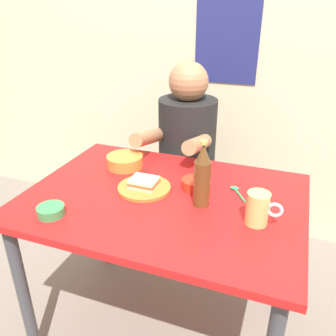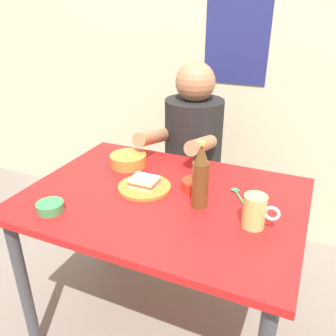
# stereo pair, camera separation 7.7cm
# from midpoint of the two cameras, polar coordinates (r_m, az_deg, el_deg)

# --- Properties ---
(ground_plane) EXTENTS (6.00, 6.00, 0.00)m
(ground_plane) POSITION_cam_midpoint_polar(r_m,az_deg,el_deg) (1.90, 0.60, -24.22)
(ground_plane) COLOR slate
(wall_back) EXTENTS (4.40, 0.09, 2.60)m
(wall_back) POSITION_cam_midpoint_polar(r_m,az_deg,el_deg) (2.23, 12.29, 21.24)
(wall_back) COLOR beige
(wall_back) RESTS_ON ground
(dining_table) EXTENTS (1.10, 0.80, 0.74)m
(dining_table) POSITION_cam_midpoint_polar(r_m,az_deg,el_deg) (1.46, 0.71, -7.65)
(dining_table) COLOR red
(dining_table) RESTS_ON ground
(stool) EXTENTS (0.34, 0.34, 0.45)m
(stool) POSITION_cam_midpoint_polar(r_m,az_deg,el_deg) (2.15, 4.84, -5.26)
(stool) COLOR #4C4C51
(stool) RESTS_ON ground
(person_seated) EXTENTS (0.33, 0.56, 0.72)m
(person_seated) POSITION_cam_midpoint_polar(r_m,az_deg,el_deg) (1.96, 5.18, 5.10)
(person_seated) COLOR black
(person_seated) RESTS_ON stool
(plate_orange) EXTENTS (0.22, 0.22, 0.01)m
(plate_orange) POSITION_cam_midpoint_polar(r_m,az_deg,el_deg) (1.46, -2.35, -3.14)
(plate_orange) COLOR orange
(plate_orange) RESTS_ON dining_table
(sandwich) EXTENTS (0.11, 0.09, 0.04)m
(sandwich) POSITION_cam_midpoint_polar(r_m,az_deg,el_deg) (1.45, -2.37, -2.28)
(sandwich) COLOR beige
(sandwich) RESTS_ON plate_orange
(beer_mug) EXTENTS (0.13, 0.08, 0.12)m
(beer_mug) POSITION_cam_midpoint_polar(r_m,az_deg,el_deg) (1.25, 15.69, -6.82)
(beer_mug) COLOR #D1BC66
(beer_mug) RESTS_ON dining_table
(beer_bottle) EXTENTS (0.06, 0.06, 0.26)m
(beer_bottle) POSITION_cam_midpoint_polar(r_m,az_deg,el_deg) (1.30, 6.99, -1.63)
(beer_bottle) COLOR #593819
(beer_bottle) RESTS_ON dining_table
(sauce_bowl_chili) EXTENTS (0.11, 0.11, 0.04)m
(sauce_bowl_chili) POSITION_cam_midpoint_polar(r_m,az_deg,el_deg) (1.46, 5.91, -2.61)
(sauce_bowl_chili) COLOR red
(sauce_bowl_chili) RESTS_ON dining_table
(soup_bowl_orange) EXTENTS (0.17, 0.17, 0.05)m
(soup_bowl_orange) POSITION_cam_midpoint_polar(r_m,az_deg,el_deg) (1.66, -5.18, 1.36)
(soup_bowl_orange) COLOR orange
(soup_bowl_orange) RESTS_ON dining_table
(dip_bowl_green) EXTENTS (0.10, 0.10, 0.03)m
(dip_bowl_green) POSITION_cam_midpoint_polar(r_m,az_deg,el_deg) (1.36, -17.07, -6.03)
(dip_bowl_green) COLOR #388C4C
(dip_bowl_green) RESTS_ON dining_table
(spoon) EXTENTS (0.08, 0.11, 0.01)m
(spoon) POSITION_cam_midpoint_polar(r_m,az_deg,el_deg) (1.46, 12.61, -3.98)
(spoon) COLOR #26A559
(spoon) RESTS_ON dining_table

